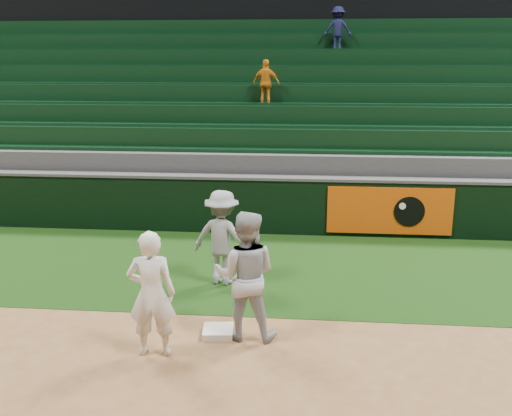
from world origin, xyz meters
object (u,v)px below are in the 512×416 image
at_px(first_base, 218,331).
at_px(base_coach, 222,238).
at_px(baserunner, 245,275).
at_px(first_baseman, 152,294).

bearing_deg(first_base, base_coach, 96.47).
bearing_deg(base_coach, baserunner, 121.64).
height_order(baserunner, base_coach, baserunner).
relative_size(baserunner, base_coach, 1.10).
bearing_deg(base_coach, first_base, 110.37).
height_order(first_base, base_coach, base_coach).
height_order(first_base, baserunner, baserunner).
distance_m(first_baseman, base_coach, 2.51).
xyz_separation_m(first_base, first_baseman, (-0.73, -0.60, 0.78)).
bearing_deg(first_base, baserunner, -0.58).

